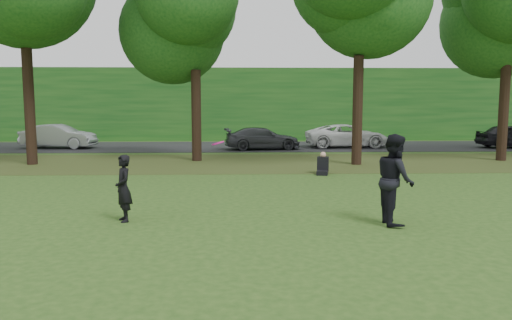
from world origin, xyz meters
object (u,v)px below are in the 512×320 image
Objects in this scene: frisbee at (218,143)px; seated_person at (323,166)px; player_left at (123,188)px; player_right at (395,179)px.

frisbee is 8.71m from seated_person.
player_left is 1.83× the size of seated_person.
seated_person is at bearing 2.97° from player_right.
player_right reaches higher than seated_person.
player_left is 6.07m from player_right.
player_left is 4.80× the size of frisbee.
player_right reaches higher than frisbee.
player_right is at bearing -74.73° from seated_person.
seated_person is at bearing 114.95° from player_left.
player_right is 2.42× the size of seated_person.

